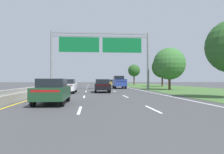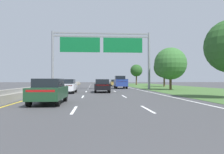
# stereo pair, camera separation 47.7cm
# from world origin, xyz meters

# --- Properties ---
(ground_plane) EXTENTS (220.00, 220.00, 0.00)m
(ground_plane) POSITION_xyz_m (0.00, 35.00, 0.00)
(ground_plane) COLOR #3D3D3F
(lane_striping) EXTENTS (11.96, 106.00, 0.01)m
(lane_striping) POSITION_xyz_m (0.00, 34.54, 0.00)
(lane_striping) COLOR white
(lane_striping) RESTS_ON ground
(grass_verge_right) EXTENTS (14.00, 110.00, 0.02)m
(grass_verge_right) POSITION_xyz_m (13.95, 35.00, 0.01)
(grass_verge_right) COLOR #3D602D
(grass_verge_right) RESTS_ON ground
(median_barrier_concrete) EXTENTS (0.60, 110.00, 0.85)m
(median_barrier_concrete) POSITION_xyz_m (-6.60, 35.00, 0.35)
(median_barrier_concrete) COLOR #99968E
(median_barrier_concrete) RESTS_ON ground
(overhead_sign_gantry) EXTENTS (15.06, 0.42, 8.82)m
(overhead_sign_gantry) POSITION_xyz_m (0.30, 33.75, 6.33)
(overhead_sign_gantry) COLOR gray
(overhead_sign_gantry) RESTS_ON ground
(pickup_truck_blue) EXTENTS (2.10, 5.43, 2.20)m
(pickup_truck_blue) POSITION_xyz_m (3.74, 38.63, 1.07)
(pickup_truck_blue) COLOR navy
(pickup_truck_blue) RESTS_ON ground
(car_white_left_lane_sedan) EXTENTS (1.89, 4.43, 1.57)m
(car_white_left_lane_sedan) POSITION_xyz_m (-3.86, 25.24, 0.82)
(car_white_left_lane_sedan) COLOR silver
(car_white_left_lane_sedan) RESTS_ON ground
(car_black_centre_lane_sedan) EXTENTS (1.90, 4.43, 1.57)m
(car_black_centre_lane_sedan) POSITION_xyz_m (0.12, 26.49, 0.82)
(car_black_centre_lane_sedan) COLOR black
(car_black_centre_lane_sedan) RESTS_ON ground
(car_gold_right_lane_sedan) EXTENTS (1.91, 4.44, 1.57)m
(car_gold_right_lane_sedan) POSITION_xyz_m (3.94, 52.62, 0.82)
(car_gold_right_lane_sedan) COLOR #A38438
(car_gold_right_lane_sedan) RESTS_ON ground
(car_darkgreen_left_lane_sedan) EXTENTS (1.90, 4.43, 1.57)m
(car_darkgreen_left_lane_sedan) POSITION_xyz_m (-3.67, 13.58, 0.82)
(car_darkgreen_left_lane_sedan) COLOR #193D23
(car_darkgreen_left_lane_sedan) RESTS_ON ground
(roadside_tree_mid) EXTENTS (4.83, 4.83, 6.34)m
(roadside_tree_mid) POSITION_xyz_m (10.58, 32.42, 3.92)
(roadside_tree_mid) COLOR #4C3823
(roadside_tree_mid) RESTS_ON ground
(roadside_tree_far) EXTENTS (4.56, 4.56, 6.53)m
(roadside_tree_far) POSITION_xyz_m (14.43, 47.77, 4.24)
(roadside_tree_far) COLOR #4C3823
(roadside_tree_far) RESTS_ON ground
(roadside_tree_distant) EXTENTS (3.43, 3.43, 5.88)m
(roadside_tree_distant) POSITION_xyz_m (11.20, 63.34, 4.15)
(roadside_tree_distant) COLOR #4C3823
(roadside_tree_distant) RESTS_ON ground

